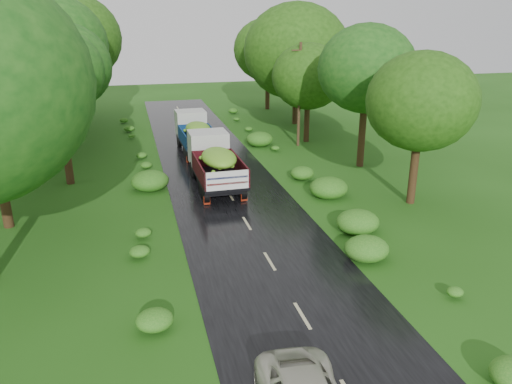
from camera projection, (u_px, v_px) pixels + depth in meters
name	position (u px, v px, depth m)	size (l,w,h in m)	color
ground	(302.00, 316.00, 16.64)	(120.00, 120.00, 0.00)	#1D4B10
road	(263.00, 251.00, 21.19)	(6.50, 80.00, 0.02)	black
road_lines	(257.00, 241.00, 22.10)	(0.12, 69.60, 0.00)	#BFB78C
truck_near	(214.00, 160.00, 28.70)	(2.44, 6.66, 2.79)	black
truck_far	(195.00, 131.00, 36.00)	(2.42, 6.38, 2.65)	black
utility_pole	(299.00, 94.00, 36.74)	(1.33, 0.22, 7.61)	#382616
trees_left	(34.00, 59.00, 30.96)	(7.16, 36.07, 9.28)	black
trees_right	(312.00, 62.00, 39.16)	(5.08, 32.04, 8.32)	black
shrubs	(223.00, 179.00, 29.29)	(11.90, 44.00, 0.70)	#206518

